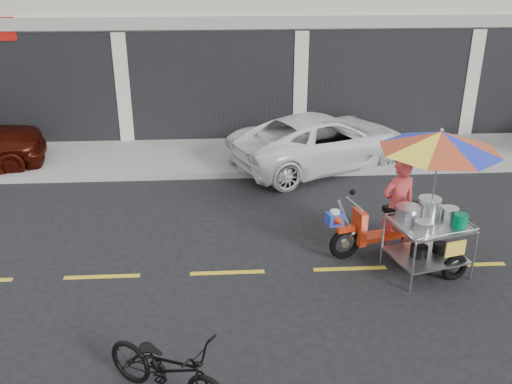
{
  "coord_description": "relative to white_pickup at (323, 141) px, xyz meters",
  "views": [
    {
      "loc": [
        -2.02,
        -7.91,
        4.89
      ],
      "look_at": [
        -1.5,
        0.6,
        1.15
      ],
      "focal_mm": 40.0,
      "sensor_mm": 36.0,
      "label": 1
    }
  ],
  "objects": [
    {
      "name": "food_vendor_rig",
      "position": [
        0.74,
        -4.54,
        0.88
      ],
      "size": [
        2.72,
        2.23,
        2.39
      ],
      "rotation": [
        0.0,
        0.0,
        0.26
      ],
      "color": "black",
      "rests_on": "ground"
    },
    {
      "name": "near_bicycle",
      "position": [
        -3.05,
        -7.42,
        -0.17
      ],
      "size": [
        1.76,
        1.46,
        0.9
      ],
      "primitive_type": "imported",
      "rotation": [
        0.0,
        0.0,
        0.98
      ],
      "color": "black",
      "rests_on": "ground"
    },
    {
      "name": "sidewalk",
      "position": [
        -0.34,
        0.8,
        -0.55
      ],
      "size": [
        45.0,
        3.0,
        0.15
      ],
      "primitive_type": "cube",
      "color": "gray",
      "rests_on": "ground"
    },
    {
      "name": "white_pickup",
      "position": [
        0.0,
        0.0,
        0.0
      ],
      "size": [
        4.92,
        3.72,
        1.24
      ],
      "primitive_type": "imported",
      "rotation": [
        0.0,
        0.0,
        2.0
      ],
      "color": "white",
      "rests_on": "ground"
    },
    {
      "name": "ground",
      "position": [
        -0.34,
        -4.7,
        -0.62
      ],
      "size": [
        90.0,
        90.0,
        0.0
      ],
      "primitive_type": "plane",
      "color": "black"
    },
    {
      "name": "centerline",
      "position": [
        -0.34,
        -4.7,
        -0.62
      ],
      "size": [
        42.0,
        0.1,
        0.01
      ],
      "primitive_type": "cube",
      "color": "gold",
      "rests_on": "ground"
    }
  ]
}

